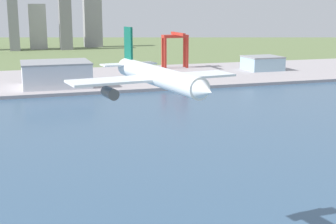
{
  "coord_description": "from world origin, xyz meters",
  "views": [
    {
      "loc": [
        -34.64,
        79.96,
        61.45
      ],
      "look_at": [
        8.78,
        216.8,
        30.21
      ],
      "focal_mm": 51.66,
      "sensor_mm": 36.0,
      "label": 1
    }
  ],
  "objects_px": {
    "port_crane_red": "(175,42)",
    "warehouse_main": "(56,74)",
    "airplane_landing": "(158,77)",
    "warehouse_annex": "(262,63)"
  },
  "relations": [
    {
      "from": "port_crane_red",
      "to": "warehouse_annex",
      "type": "bearing_deg",
      "value": -27.9
    },
    {
      "from": "airplane_landing",
      "to": "warehouse_main",
      "type": "relative_size",
      "value": 0.84
    },
    {
      "from": "port_crane_red",
      "to": "warehouse_main",
      "type": "relative_size",
      "value": 0.71
    },
    {
      "from": "port_crane_red",
      "to": "airplane_landing",
      "type": "bearing_deg",
      "value": -109.04
    },
    {
      "from": "airplane_landing",
      "to": "warehouse_main",
      "type": "height_order",
      "value": "airplane_landing"
    },
    {
      "from": "port_crane_red",
      "to": "warehouse_main",
      "type": "xyz_separation_m",
      "value": [
        -121.84,
        -78.56,
        -15.96
      ]
    },
    {
      "from": "warehouse_main",
      "to": "warehouse_annex",
      "type": "xyz_separation_m",
      "value": [
        196.46,
        39.06,
        -2.78
      ]
    },
    {
      "from": "airplane_landing",
      "to": "port_crane_red",
      "type": "distance_m",
      "value": 373.8
    },
    {
      "from": "warehouse_main",
      "to": "port_crane_red",
      "type": "bearing_deg",
      "value": 32.81
    },
    {
      "from": "warehouse_main",
      "to": "airplane_landing",
      "type": "bearing_deg",
      "value": -89.99
    }
  ]
}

